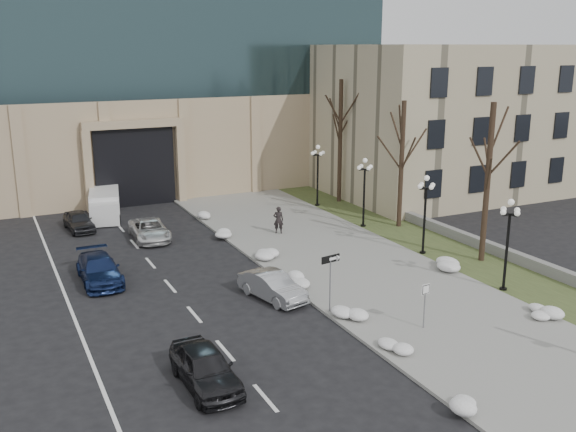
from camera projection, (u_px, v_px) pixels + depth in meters
name	position (u px, v px, depth m)	size (l,w,h in m)	color
ground	(451.00, 383.00, 23.35)	(160.00, 160.00, 0.00)	black
sidewalk	(339.00, 258.00, 36.98)	(9.00, 40.00, 0.12)	gray
curb	(268.00, 269.00, 35.08)	(0.30, 40.00, 0.14)	gray
grass_strip	(430.00, 243.00, 39.74)	(4.00, 40.00, 0.10)	#3A4623
stone_wall	(435.00, 227.00, 42.24)	(0.50, 30.00, 0.70)	gray
classical_building	(444.00, 116.00, 55.44)	(22.00, 18.12, 12.00)	tan
car_a	(205.00, 368.00, 22.97)	(1.71, 4.26, 1.45)	black
car_b	(272.00, 286.00, 30.94)	(1.40, 4.00, 1.32)	#A2A5A9
car_c	(99.00, 270.00, 33.18)	(1.92, 4.73, 1.37)	navy
car_d	(150.00, 230.00, 40.57)	(2.09, 4.54, 1.26)	silver
car_e	(79.00, 221.00, 42.59)	(1.53, 3.81, 1.30)	#292A2E
pedestrian	(278.00, 220.00, 41.42)	(0.65, 0.43, 1.79)	black
box_truck	(105.00, 205.00, 45.73)	(3.03, 6.07, 1.84)	silver
one_way_sign	(334.00, 265.00, 28.85)	(1.07, 0.31, 2.83)	slate
keep_sign	(425.00, 297.00, 27.29)	(0.45, 0.10, 2.11)	slate
snow_clump_a	(466.00, 405.00, 21.36)	(1.10, 1.60, 0.36)	white
snow_clump_b	(396.00, 348.00, 25.37)	(1.10, 1.60, 0.36)	white
snow_clump_c	(349.00, 312.00, 28.79)	(1.10, 1.60, 0.36)	white
snow_clump_d	(302.00, 281.00, 32.59)	(1.10, 1.60, 0.36)	white
snow_clump_e	(267.00, 255.00, 36.69)	(1.10, 1.60, 0.36)	white
snow_clump_f	(226.00, 233.00, 41.05)	(1.10, 1.60, 0.36)	white
snow_clump_g	(208.00, 217.00, 44.85)	(1.10, 1.60, 0.36)	white
snow_clump_h	(541.00, 312.00, 28.80)	(1.10, 1.60, 0.36)	white
snow_clump_i	(448.00, 267.00, 34.67)	(1.10, 1.60, 0.36)	white
lamppost_a	(508.00, 232.00, 31.29)	(1.18, 1.18, 4.76)	black
lamppost_b	(425.00, 204.00, 36.94)	(1.18, 1.18, 4.76)	black
lamppost_c	(364.00, 183.00, 42.59)	(1.18, 1.18, 4.76)	black
lamppost_d	(318.00, 167.00, 48.24)	(1.18, 1.18, 4.76)	black
tree_near	(489.00, 161.00, 34.99)	(3.20, 3.20, 9.00)	black
tree_mid	(402.00, 147.00, 42.03)	(3.20, 3.20, 8.50)	black
tree_far	(340.00, 124.00, 48.82)	(3.20, 3.20, 9.50)	black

